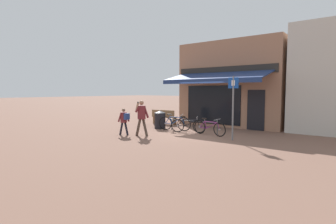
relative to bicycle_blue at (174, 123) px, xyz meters
name	(u,v)px	position (x,y,z in m)	size (l,w,h in m)	color
ground_plane	(193,133)	(1.13, 0.03, -0.38)	(160.00, 160.00, 0.00)	brown
shop_front	(235,84)	(1.45, 4.16, 2.05)	(6.07, 5.01, 4.88)	#9E7056
bike_rack_rail	(193,123)	(1.02, 0.19, 0.08)	(2.75, 0.04, 0.57)	#47494F
bicycle_blue	(174,123)	(0.00, 0.00, 0.00)	(1.72, 0.60, 0.88)	black
bicycle_black	(188,125)	(0.90, -0.08, -0.03)	(1.60, 0.80, 0.80)	black
bicycle_purple	(209,128)	(2.10, -0.16, -0.03)	(1.74, 0.52, 0.79)	black
pedestrian_adult	(142,114)	(-0.25, -2.19, 0.60)	(0.56, 0.61, 1.63)	#47382D
pedestrian_child	(124,119)	(-1.04, -2.52, 0.38)	(0.52, 0.47, 1.25)	black
litter_bin	(160,120)	(-1.08, 0.15, 0.10)	(0.61, 0.61, 0.98)	black
parking_sign	(233,101)	(3.46, -0.66, 1.23)	(0.44, 0.07, 2.65)	slate
park_bench	(164,116)	(-2.13, 1.83, 0.08)	(1.64, 0.62, 0.87)	brown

